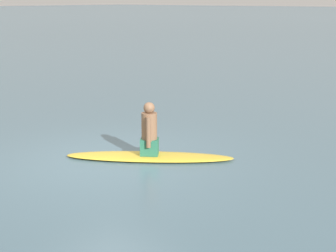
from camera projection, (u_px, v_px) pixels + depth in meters
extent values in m
plane|color=slate|center=(107.00, 161.00, 9.81)|extent=(400.00, 400.00, 0.00)
ellipsoid|color=gold|center=(150.00, 157.00, 9.95)|extent=(2.52, 3.12, 0.09)
cube|color=#26664C|center=(149.00, 147.00, 9.90)|extent=(0.44, 0.45, 0.33)
cylinder|color=brown|center=(149.00, 126.00, 9.80)|extent=(0.43, 0.43, 0.55)
sphere|color=brown|center=(149.00, 108.00, 9.71)|extent=(0.22, 0.22, 0.22)
cylinder|color=brown|center=(150.00, 128.00, 10.00)|extent=(0.12, 0.12, 0.60)
cylinder|color=brown|center=(148.00, 132.00, 9.64)|extent=(0.12, 0.12, 0.60)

